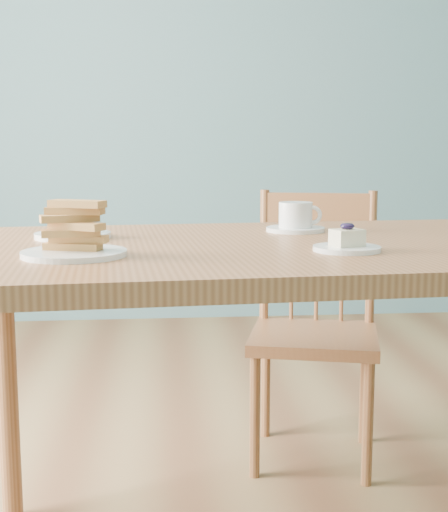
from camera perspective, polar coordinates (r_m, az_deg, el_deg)
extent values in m
cube|color=slate|center=(4.34, -1.60, 12.69)|extent=(5.00, 0.01, 2.70)
cube|color=brown|center=(1.67, 5.35, 0.36)|extent=(1.61, 0.99, 0.04)
cylinder|color=brown|center=(2.09, -16.97, -9.90)|extent=(0.06, 0.06, 0.78)
cube|color=brown|center=(2.39, 7.21, -6.53)|extent=(0.49, 0.48, 0.04)
cylinder|color=brown|center=(2.32, 2.48, -12.72)|extent=(0.03, 0.03, 0.40)
cylinder|color=brown|center=(2.30, 11.44, -13.00)|extent=(0.03, 0.03, 0.40)
cylinder|color=brown|center=(2.63, 3.35, -10.10)|extent=(0.03, 0.03, 0.40)
cylinder|color=brown|center=(2.62, 11.17, -10.33)|extent=(0.03, 0.03, 0.40)
cylinder|color=brown|center=(2.53, 3.25, 0.11)|extent=(0.03, 0.03, 0.46)
cylinder|color=brown|center=(2.51, 11.69, -0.09)|extent=(0.03, 0.03, 0.46)
cube|color=brown|center=(2.50, 7.52, 3.01)|extent=(0.35, 0.11, 0.18)
cylinder|color=brown|center=(2.53, 5.43, -2.02)|extent=(0.01, 0.01, 0.27)
cylinder|color=brown|center=(2.53, 7.42, -2.07)|extent=(0.01, 0.01, 0.27)
cylinder|color=brown|center=(2.53, 9.42, -2.12)|extent=(0.01, 0.01, 0.27)
cylinder|color=white|center=(1.53, 9.80, 0.59)|extent=(0.14, 0.14, 0.01)
cube|color=beige|center=(1.53, 9.82, 1.45)|extent=(0.08, 0.07, 0.04)
ellipsoid|color=black|center=(1.53, 9.84, 2.38)|extent=(0.03, 0.03, 0.01)
sphere|color=black|center=(1.53, 10.13, 2.37)|extent=(0.01, 0.01, 0.01)
sphere|color=black|center=(1.53, 9.52, 2.38)|extent=(0.01, 0.01, 0.01)
sphere|color=black|center=(1.52, 10.02, 2.32)|extent=(0.01, 0.01, 0.01)
cylinder|color=white|center=(1.77, -12.00, 1.63)|extent=(0.18, 0.18, 0.01)
cube|color=beige|center=(1.76, -12.03, 2.59)|extent=(0.08, 0.07, 0.05)
ellipsoid|color=black|center=(1.76, -12.07, 3.61)|extent=(0.04, 0.04, 0.02)
sphere|color=black|center=(1.76, -11.68, 3.61)|extent=(0.02, 0.02, 0.02)
sphere|color=black|center=(1.77, -12.33, 3.60)|extent=(0.02, 0.02, 0.02)
sphere|color=black|center=(1.75, -11.99, 3.56)|extent=(0.02, 0.02, 0.02)
cylinder|color=white|center=(1.88, 5.73, 2.14)|extent=(0.15, 0.15, 0.01)
cylinder|color=white|center=(1.87, 5.75, 3.31)|extent=(0.11, 0.11, 0.07)
cylinder|color=olive|center=(1.87, 5.76, 4.11)|extent=(0.07, 0.07, 0.00)
torus|color=white|center=(1.87, 7.08, 3.27)|extent=(0.05, 0.03, 0.05)
cylinder|color=white|center=(1.47, -11.90, 0.21)|extent=(0.21, 0.21, 0.01)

